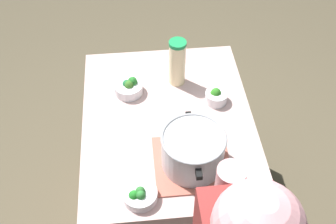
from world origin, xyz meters
TOP-DOWN VIEW (x-y plane):
  - ground_plane at (0.00, 0.00)m, footprint 8.00×8.00m
  - counter_slab at (0.00, 0.00)m, footprint 1.02×0.80m
  - dish_cloth at (0.26, 0.08)m, footprint 0.31×0.32m
  - cooking_pot at (0.26, 0.08)m, footprint 0.34×0.27m
  - lemonade_pitcher at (-0.25, 0.07)m, footprint 0.08×0.08m
  - broccoli_bowl_front at (-0.20, -0.17)m, footprint 0.14×0.14m
  - broccoli_bowl_center at (-0.10, 0.24)m, footprint 0.11×0.11m
  - broccoli_bowl_back at (0.41, -0.15)m, footprint 0.14×0.14m

SIDE VIEW (x-z plane):
  - ground_plane at x=0.00m, z-range 0.00..0.00m
  - counter_slab at x=0.00m, z-range 0.00..0.85m
  - dish_cloth at x=0.26m, z-range 0.85..0.86m
  - broccoli_bowl_back at x=0.41m, z-range 0.84..0.91m
  - broccoli_bowl_front at x=-0.20m, z-range 0.84..0.93m
  - broccoli_bowl_center at x=-0.10m, z-range 0.85..0.92m
  - cooking_pot at x=0.26m, z-range 0.86..1.03m
  - lemonade_pitcher at x=-0.25m, z-range 0.85..1.10m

